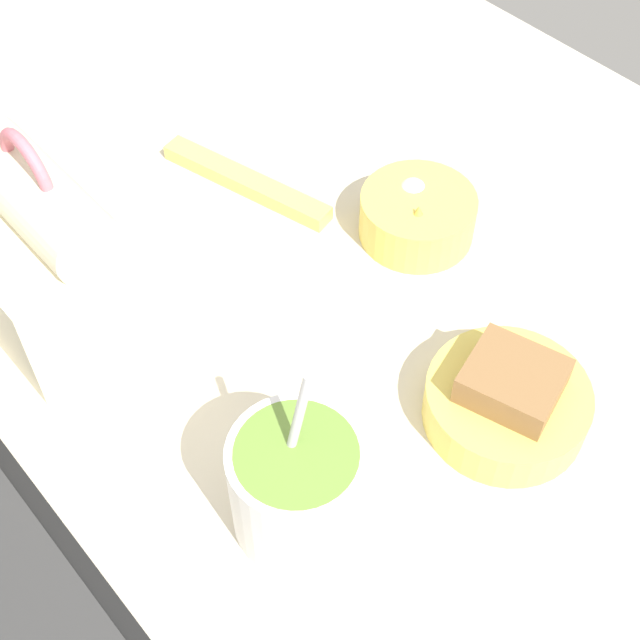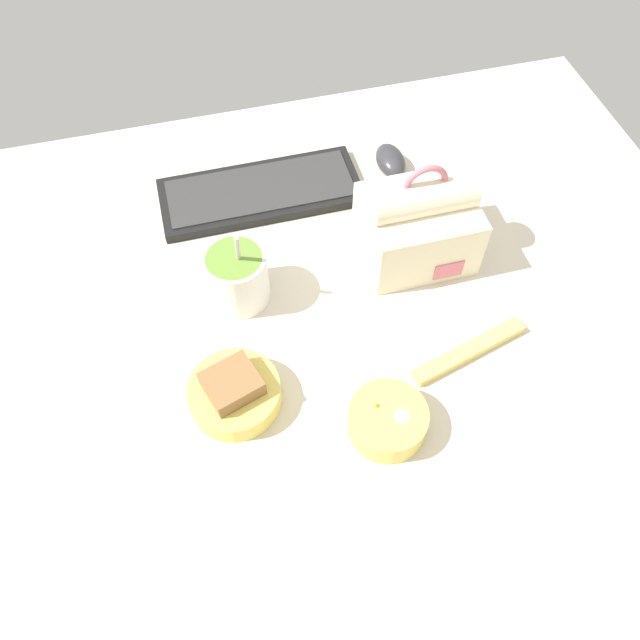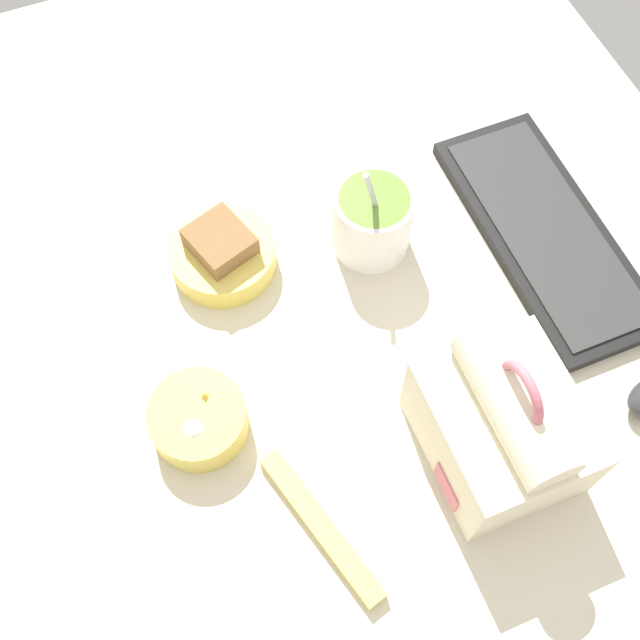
{
  "view_description": "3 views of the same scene",
  "coord_description": "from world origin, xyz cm",
  "views": [
    {
      "loc": [
        -35.38,
        28.08,
        63.55
      ],
      "look_at": [
        -0.57,
        -2.25,
        7.0
      ],
      "focal_mm": 50.0,
      "sensor_mm": 36.0,
      "label": 1
    },
    {
      "loc": [
        -13.59,
        -51.88,
        83.54
      ],
      "look_at": [
        -0.57,
        -2.25,
        7.0
      ],
      "focal_mm": 35.0,
      "sensor_mm": 36.0,
      "label": 2
    },
    {
      "loc": [
        38.55,
        -18.17,
        89.12
      ],
      "look_at": [
        -0.57,
        -2.25,
        7.0
      ],
      "focal_mm": 45.0,
      "sensor_mm": 36.0,
      "label": 3
    }
  ],
  "objects": [
    {
      "name": "desk_surface",
      "position": [
        0.0,
        0.0,
        1.0
      ],
      "size": [
        140.0,
        110.0,
        2.0
      ],
      "color": "beige",
      "rests_on": "ground"
    },
    {
      "name": "soup_cup",
      "position": [
        -10.97,
        8.94,
        6.98
      ],
      "size": [
        9.85,
        9.85,
        15.88
      ],
      "color": "white",
      "rests_on": "desk_surface"
    },
    {
      "name": "bento_bowl_snacks",
      "position": [
        4.62,
        -19.03,
        4.44
      ],
      "size": [
        11.02,
        11.02,
        5.47
      ],
      "color": "#EFD65B",
      "rests_on": "desk_surface"
    },
    {
      "name": "lunch_bag",
      "position": [
        19.11,
        10.6,
        8.93
      ],
      "size": [
        17.44,
        15.16,
        19.06
      ],
      "color": "#EFE5C1",
      "rests_on": "desk_surface"
    },
    {
      "name": "keyboard",
      "position": [
        -3.19,
        30.0,
        3.02
      ],
      "size": [
        35.88,
        14.45,
        2.1
      ],
      "color": "black",
      "rests_on": "desk_surface"
    },
    {
      "name": "chopstick_case",
      "position": [
        20.51,
        -10.69,
        2.8
      ],
      "size": [
        19.48,
        7.34,
        1.6
      ],
      "color": "#EFD666",
      "rests_on": "desk_surface"
    },
    {
      "name": "bento_bowl_sandwich",
      "position": [
        -15.06,
        -9.48,
        4.43
      ],
      "size": [
        13.26,
        13.26,
        6.52
      ],
      "color": "#EFD65B",
      "rests_on": "desk_surface"
    }
  ]
}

